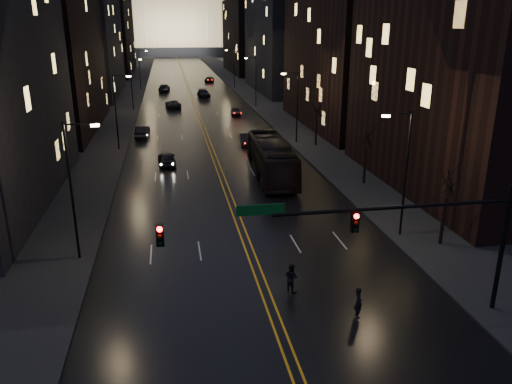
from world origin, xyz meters
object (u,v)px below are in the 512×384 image
receding_car_a (247,140)px  traffic_signal (402,228)px  pedestrian_b (291,278)px  bus (271,159)px  oncoming_car_b (142,131)px  oncoming_car_a (167,159)px  pedestrian_a (358,302)px

receding_car_a → traffic_signal: bearing=-83.8°
pedestrian_b → traffic_signal: bearing=-164.3°
bus → oncoming_car_b: size_ratio=2.88×
bus → pedestrian_b: 22.52m
bus → oncoming_car_a: bearing=151.5°
traffic_signal → pedestrian_b: size_ratio=10.19×
bus → pedestrian_a: size_ratio=7.98×
oncoming_car_a → pedestrian_a: size_ratio=2.63×
bus → oncoming_car_a: 11.93m
oncoming_car_b → pedestrian_b: bearing=106.6°
bus → traffic_signal: bearing=-85.5°
oncoming_car_a → receding_car_a: size_ratio=1.00×
receding_car_a → pedestrian_a: size_ratio=2.63×
traffic_signal → oncoming_car_a: traffic_signal is taller
oncoming_car_b → receding_car_a: 14.94m
traffic_signal → oncoming_car_b: bearing=107.0°
pedestrian_a → pedestrian_b: 4.21m
oncoming_car_a → oncoming_car_b: 15.42m
bus → pedestrian_a: bearing=-89.2°
receding_car_a → pedestrian_b: pedestrian_b is taller
pedestrian_b → bus: bearing=-42.4°
oncoming_car_b → pedestrian_a: (12.75, -46.56, 0.07)m
oncoming_car_b → pedestrian_b: (9.97, -43.40, 0.08)m
oncoming_car_a → receding_car_a: (9.91, 7.87, -0.02)m
pedestrian_a → traffic_signal: bearing=-110.6°
bus → pedestrian_a: (-0.63, -25.40, -1.03)m
oncoming_car_a → pedestrian_b: size_ratio=2.60×
bus → pedestrian_b: size_ratio=7.91×
oncoming_car_b → traffic_signal: bearing=110.7°
pedestrian_b → receding_car_a: bearing=-38.6°
oncoming_car_a → oncoming_car_b: (-3.17, 15.09, 0.02)m
oncoming_car_a → pedestrian_a: (9.58, -31.46, 0.09)m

